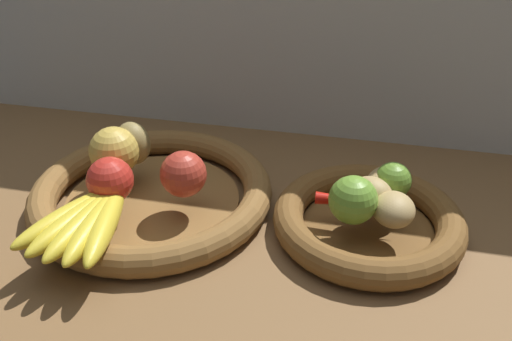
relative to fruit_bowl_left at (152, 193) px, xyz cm
name	(u,v)px	position (x,y,z in cm)	size (l,w,h in cm)	color
ground_plane	(273,223)	(19.41, 1.03, -3.55)	(140.00, 90.00, 3.00)	brown
fruit_bowl_left	(152,193)	(0.00, 0.00, 0.00)	(38.13, 38.13, 4.46)	brown
fruit_bowl_right	(368,221)	(33.78, 0.00, 0.02)	(28.04, 28.04, 4.46)	brown
apple_red_right	(183,174)	(6.49, -2.47, 5.88)	(6.92, 6.92, 6.92)	#B73828
apple_red_front	(110,180)	(-3.34, -6.27, 5.82)	(6.82, 6.82, 6.82)	red
apple_golden_left	(114,151)	(-6.11, 0.95, 6.30)	(7.77, 7.77, 7.77)	gold
pear_brown	(133,143)	(-4.60, 4.62, 6.03)	(5.36, 6.21, 7.23)	olive
banana_bunch_front	(87,219)	(-3.41, -13.54, 4.00)	(14.03, 19.44, 3.18)	yellow
potato_large	(372,194)	(33.78, 0.00, 4.81)	(6.31, 5.04, 4.78)	tan
potato_back	(386,181)	(35.69, 4.21, 4.51)	(7.11, 5.21, 4.19)	tan
potato_small	(393,209)	(36.84, -3.06, 4.65)	(6.51, 5.85, 4.48)	tan
lime_near	(353,200)	(31.30, -3.71, 5.81)	(6.79, 6.79, 6.79)	#6B9E33
lime_far	(393,180)	(36.66, 3.71, 5.14)	(5.45, 5.45, 5.45)	olive
chili_pepper	(361,202)	(32.42, -0.36, 3.34)	(1.85, 1.85, 13.04)	red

